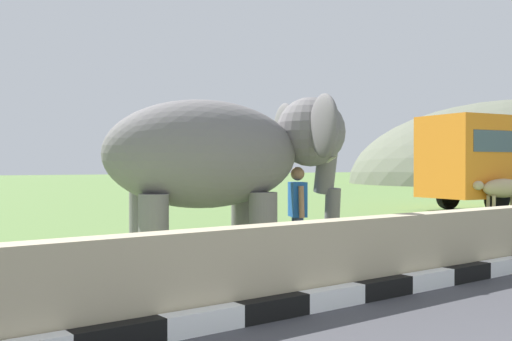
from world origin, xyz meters
name	(u,v)px	position (x,y,z in m)	size (l,w,h in m)	color
striped_curb	(239,315)	(-0.35, 4.09, 0.12)	(16.20, 0.20, 0.24)	white
barrier_parapet	(371,255)	(2.00, 4.39, 0.50)	(28.00, 0.36, 1.00)	tan
elephant	(225,156)	(1.42, 6.94, 1.82)	(4.08, 2.94, 2.82)	slate
person_handler	(298,210)	(2.69, 6.64, 0.93)	(0.40, 0.62, 1.66)	navy
cow_near	(502,189)	(15.46, 10.54, 0.87)	(1.86, 1.26, 1.23)	tan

